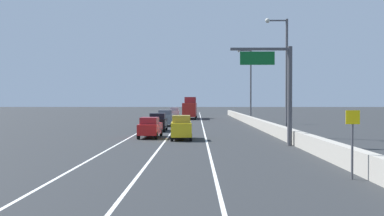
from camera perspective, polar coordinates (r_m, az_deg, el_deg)
name	(u,v)px	position (r m, az deg, el deg)	size (l,w,h in m)	color
ground_plane	(192,123)	(68.20, 0.02, -1.88)	(320.00, 320.00, 0.00)	#26282B
lane_stripe_left	(150,126)	(59.52, -5.37, -2.31)	(0.16, 130.00, 0.00)	silver
lane_stripe_center	(177,126)	(59.27, -2.00, -2.32)	(0.16, 130.00, 0.00)	silver
lane_stripe_right	(203,126)	(59.21, 1.39, -2.32)	(0.16, 130.00, 0.00)	silver
jersey_barrier_right	(273,129)	(44.86, 10.41, -2.70)	(0.60, 120.00, 1.10)	#9E998E
overhead_sign_gantry	(280,83)	(34.08, 11.27, 3.16)	(4.68, 0.36, 7.50)	#47474C
speed_advisory_sign	(352,139)	(20.40, 19.96, -3.76)	(0.60, 0.11, 3.00)	#4C4C51
lamp_post_right_second	(284,70)	(42.26, 11.78, 4.87)	(2.14, 0.44, 11.08)	#4C4C51
lamp_post_right_third	(249,81)	(66.87, 7.37, 3.45)	(2.14, 0.44, 11.08)	#4C4C51
car_red_0	(150,127)	(40.71, -5.41, -2.51)	(1.95, 4.61, 1.89)	red
car_black_1	(158,122)	(49.33, -4.41, -1.83)	(1.88, 4.36, 2.00)	black
car_gray_2	(166,118)	(59.05, -3.40, -1.30)	(2.04, 4.77, 2.14)	slate
car_silver_3	(174,113)	(86.08, -2.30, -0.60)	(2.02, 4.42, 2.07)	#B7B7BC
car_yellow_4	(181,128)	(38.65, -1.38, -2.53)	(1.92, 4.38, 2.13)	gold
box_truck	(190,109)	(82.04, -0.27, -0.11)	(2.67, 10.03, 4.05)	#A51E19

